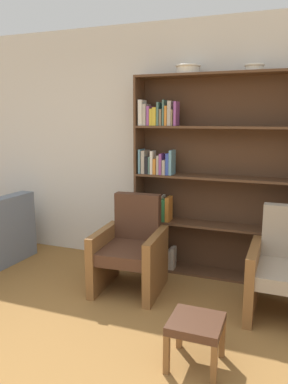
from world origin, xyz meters
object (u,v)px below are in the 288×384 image
(armchair_leather, at_px, (131,250))
(armchair_cushioned, at_px, (287,271))
(bookshelf, at_px, (203,180))
(bowl_slate, at_px, (188,69))
(footstool, at_px, (196,328))
(bowl_sage, at_px, (254,67))

(armchair_leather, relative_size, armchair_cushioned, 1.00)
(bookshelf, bearing_deg, bowl_slate, -173.34)
(bookshelf, relative_size, bowl_slate, 8.21)
(armchair_cushioned, xyz_separation_m, footstool, (-0.58, -0.98, -0.12))
(footstool, bearing_deg, armchair_leather, 132.73)
(armchair_leather, distance_m, footstool, 1.34)
(bowl_slate, bearing_deg, bowl_sage, -0.00)
(bookshelf, height_order, armchair_leather, bookshelf)
(bowl_sage, bearing_deg, bookshelf, 177.32)
(bowl_slate, bearing_deg, armchair_leather, -121.42)
(bookshelf, bearing_deg, bowl_sage, -2.68)
(bookshelf, distance_m, bowl_sage, 1.24)
(armchair_leather, xyz_separation_m, armchair_cushioned, (1.48, 0.00, 0.00))
(armchair_leather, bearing_deg, armchair_cushioned, 176.30)
(armchair_leather, height_order, footstool, armchair_leather)
(footstool, bearing_deg, bowl_slate, 107.83)
(armchair_cushioned, height_order, footstool, armchair_cushioned)
(bowl_slate, relative_size, footstool, 0.73)
(bowl_sage, relative_size, armchair_cushioned, 0.21)
(bowl_slate, distance_m, bowl_sage, 0.67)
(armchair_cushioned, bearing_deg, footstool, 59.95)
(bookshelf, relative_size, bowl_sage, 11.04)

